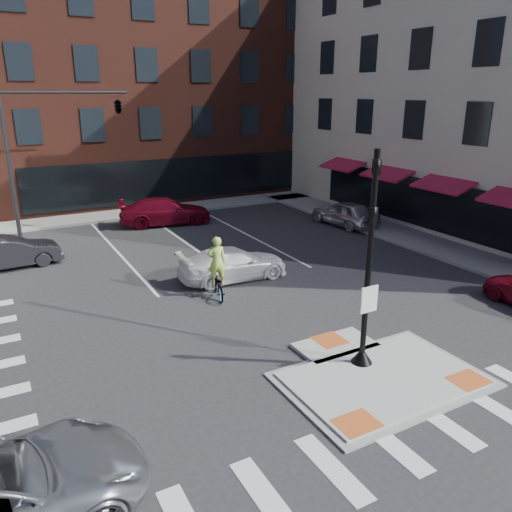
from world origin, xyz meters
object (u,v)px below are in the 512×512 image
white_pickup (233,264)px  bg_car_silver (345,213)px  cyclist (217,277)px  bg_car_dark (10,252)px  bg_car_red (165,211)px

white_pickup → bg_car_silver: (9.54, 4.75, 0.07)m
cyclist → bg_car_dark: bearing=-34.4°
white_pickup → bg_car_silver: bg_car_silver is taller
bg_car_dark → cyclist: bearing=-142.5°
bg_car_dark → cyclist: 9.94m
white_pickup → bg_car_red: size_ratio=0.87×
bg_car_dark → white_pickup: bearing=-131.3°
bg_car_red → cyclist: cyclist is taller
bg_car_silver → bg_car_red: bearing=-37.3°
white_pickup → bg_car_dark: 10.01m
white_pickup → cyclist: size_ratio=1.93×
bg_car_red → bg_car_silver: bearing=-110.0°
white_pickup → bg_car_dark: size_ratio=1.08×
bg_car_dark → bg_car_red: 9.46m
bg_car_silver → bg_car_dark: bearing=-10.8°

